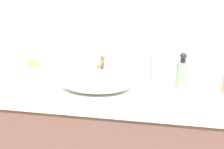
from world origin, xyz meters
TOP-DOWN VIEW (x-y plane):
  - bathroom_wall_rear at (0.00, 0.73)m, footprint 6.00×0.06m
  - sink_basin at (-0.10, 0.35)m, footprint 0.42×0.30m
  - faucet at (-0.10, 0.52)m, footprint 0.03×0.14m
  - soap_dispenser at (0.37, 0.45)m, footprint 0.06×0.06m
  - perfume_bottle at (0.22, 0.47)m, footprint 0.06×0.06m
  - spray_can at (-0.44, 0.31)m, footprint 0.06×0.06m
  - candle_jar at (0.47, 0.40)m, footprint 0.05×0.05m

SIDE VIEW (x-z plane):
  - candle_jar at x=0.47m, z-range 0.88..0.92m
  - sink_basin at x=-0.10m, z-range 0.88..0.97m
  - spray_can at x=-0.44m, z-range 0.88..1.04m
  - faucet at x=-0.10m, z-range 0.89..1.03m
  - perfume_bottle at x=0.22m, z-range 0.88..1.05m
  - soap_dispenser at x=0.37m, z-range 0.86..1.07m
  - bathroom_wall_rear at x=0.00m, z-range 0.00..2.60m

